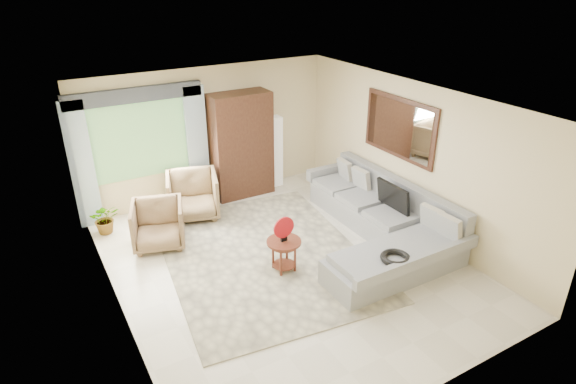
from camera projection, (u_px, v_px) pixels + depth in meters
ground at (285, 263)px, 7.62m from camera, size 6.00×6.00×0.00m
area_rug at (263, 255)px, 7.82m from camera, size 3.47×4.34×0.02m
sectional_sofa at (381, 225)px, 8.17m from camera, size 2.30×3.46×0.90m
tv_screen at (393, 197)px, 8.16m from camera, size 0.14×0.74×0.48m
garden_hose at (395, 258)px, 6.77m from camera, size 0.43×0.43×0.09m
coffee_table at (284, 255)px, 7.33m from camera, size 0.53×0.53×0.53m
red_disc at (284, 227)px, 7.12m from camera, size 0.34×0.03×0.34m
armchair_left at (158, 225)px, 7.97m from camera, size 1.04×1.05×0.77m
armchair_right at (193, 195)px, 8.90m from camera, size 1.14×1.15×0.85m
potted_plant at (105, 218)px, 8.40m from camera, size 0.54×0.48×0.55m
armoire at (241, 145)px, 9.55m from camera, size 1.20×0.55×2.10m
floor_lamp at (275, 151)px, 10.09m from camera, size 0.24×0.24×1.50m
window at (140, 141)px, 8.73m from camera, size 1.80×0.04×1.40m
curtain_left at (82, 166)px, 8.29m from camera, size 0.40×0.08×2.30m
curtain_right at (197, 145)px, 9.25m from camera, size 0.40×0.08×2.30m
valance at (134, 95)px, 8.32m from camera, size 2.40×0.12×0.26m
wall_mirror at (399, 128)px, 8.27m from camera, size 0.05×1.70×1.05m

